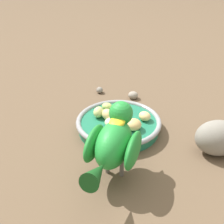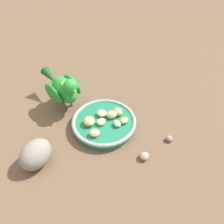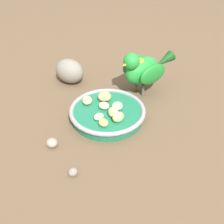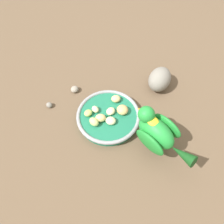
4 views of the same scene
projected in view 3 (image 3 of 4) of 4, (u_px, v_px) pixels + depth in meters
name	position (u px, v px, depth m)	size (l,w,h in m)	color
ground_plane	(119.00, 113.00, 0.72)	(4.00, 4.00, 0.00)	brown
feeding_bowl	(107.00, 113.00, 0.69)	(0.20, 0.20, 0.03)	#1E7251
apple_piece_0	(99.00, 117.00, 0.65)	(0.03, 0.02, 0.02)	beige
apple_piece_1	(104.00, 106.00, 0.69)	(0.03, 0.03, 0.02)	beige
apple_piece_2	(104.00, 96.00, 0.72)	(0.04, 0.04, 0.03)	tan
apple_piece_3	(87.00, 100.00, 0.71)	(0.03, 0.03, 0.02)	#E5C67F
apple_piece_4	(111.00, 112.00, 0.66)	(0.03, 0.03, 0.03)	#E5C67F
apple_piece_5	(103.00, 123.00, 0.63)	(0.03, 0.02, 0.02)	#B2CC66
apple_piece_6	(119.00, 106.00, 0.69)	(0.03, 0.03, 0.02)	beige
apple_piece_7	(118.00, 117.00, 0.65)	(0.03, 0.02, 0.03)	#C6D17A
parrot	(143.00, 69.00, 0.76)	(0.18, 0.14, 0.14)	#59544C
rock_large	(70.00, 71.00, 0.83)	(0.10, 0.07, 0.08)	gray
pebble_0	(73.00, 172.00, 0.54)	(0.02, 0.02, 0.02)	gray
pebble_1	(52.00, 143.00, 0.61)	(0.03, 0.03, 0.02)	gray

